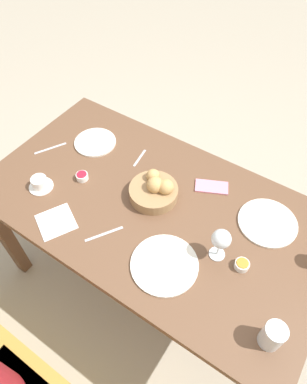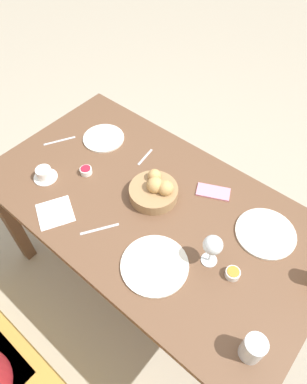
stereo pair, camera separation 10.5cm
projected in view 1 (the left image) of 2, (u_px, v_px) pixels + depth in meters
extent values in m
plane|color=#A89E89|center=(153.00, 279.00, 2.11)|extent=(10.00, 10.00, 0.00)
cube|color=brown|center=(152.00, 207.00, 1.52)|extent=(1.54, 0.86, 0.03)
cube|color=brown|center=(94.00, 155.00, 2.27)|extent=(0.06, 0.06, 0.74)
cube|color=brown|center=(6.00, 236.00, 1.88)|extent=(0.06, 0.06, 0.74)
cylinder|color=#99754C|center=(154.00, 192.00, 1.52)|extent=(0.22, 0.22, 0.05)
sphere|color=tan|center=(166.00, 187.00, 1.48)|extent=(0.07, 0.07, 0.07)
sphere|color=tan|center=(155.00, 185.00, 1.48)|extent=(0.07, 0.07, 0.07)
sphere|color=tan|center=(164.00, 187.00, 1.48)|extent=(0.06, 0.06, 0.06)
sphere|color=tan|center=(153.00, 176.00, 1.52)|extent=(0.06, 0.06, 0.06)
cylinder|color=silver|center=(268.00, 223.00, 1.45)|extent=(0.25, 0.25, 0.01)
cylinder|color=silver|center=(95.00, 142.00, 1.75)|extent=(0.21, 0.21, 0.01)
cylinder|color=silver|center=(164.00, 265.00, 1.32)|extent=(0.27, 0.27, 0.01)
cylinder|color=silver|center=(273.00, 336.00, 1.11)|extent=(0.07, 0.07, 0.11)
cylinder|color=silver|center=(217.00, 254.00, 1.35)|extent=(0.06, 0.06, 0.00)
cylinder|color=silver|center=(218.00, 249.00, 1.32)|extent=(0.01, 0.01, 0.07)
sphere|color=silver|center=(221.00, 239.00, 1.26)|extent=(0.08, 0.08, 0.08)
cylinder|color=white|center=(41.00, 186.00, 1.57)|extent=(0.11, 0.11, 0.01)
cylinder|color=white|center=(40.00, 182.00, 1.55)|extent=(0.07, 0.07, 0.05)
cylinder|color=white|center=(82.00, 177.00, 1.59)|extent=(0.06, 0.06, 0.03)
cylinder|color=#A3192D|center=(82.00, 174.00, 1.58)|extent=(0.05, 0.05, 0.00)
cylinder|color=white|center=(242.00, 265.00, 1.31)|extent=(0.06, 0.06, 0.03)
cylinder|color=#C67F28|center=(243.00, 263.00, 1.30)|extent=(0.05, 0.05, 0.00)
cube|color=#B7B7BC|center=(50.00, 148.00, 1.73)|extent=(0.09, 0.15, 0.00)
cube|color=#B7B7BC|center=(104.00, 234.00, 1.41)|extent=(0.10, 0.14, 0.00)
cube|color=#B7B7BC|center=(140.00, 158.00, 1.69)|extent=(0.03, 0.12, 0.00)
cube|color=white|center=(56.00, 222.00, 1.45)|extent=(0.20, 0.20, 0.00)
cube|color=pink|center=(212.00, 187.00, 1.57)|extent=(0.17, 0.13, 0.01)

